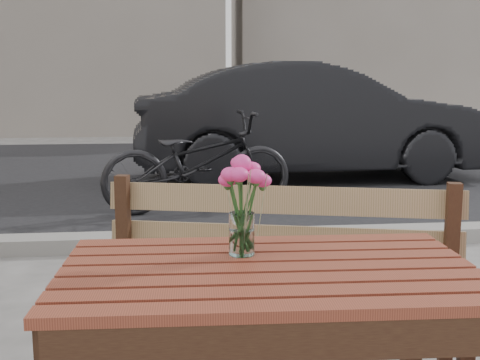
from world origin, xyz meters
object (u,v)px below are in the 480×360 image
object	(u,v)px
main_vase	(242,193)
bicycle	(198,162)
main_table	(269,307)
parked_car	(311,122)

from	to	relation	value
main_vase	bicycle	size ratio (longest dim) A/B	0.17
main_table	main_vase	bearing A→B (deg)	118.51
main_table	main_vase	xyz separation A→B (m)	(-0.07, 0.13, 0.33)
main_vase	bicycle	world-z (taller)	main_vase
main_table	main_vase	size ratio (longest dim) A/B	3.95
main_vase	parked_car	xyz separation A→B (m)	(1.58, 6.00, -0.20)
main_vase	parked_car	distance (m)	6.21
main_table	bicycle	world-z (taller)	bicycle
main_table	bicycle	xyz separation A→B (m)	(-0.06, 4.24, -0.14)
main_table	bicycle	bearing A→B (deg)	92.72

